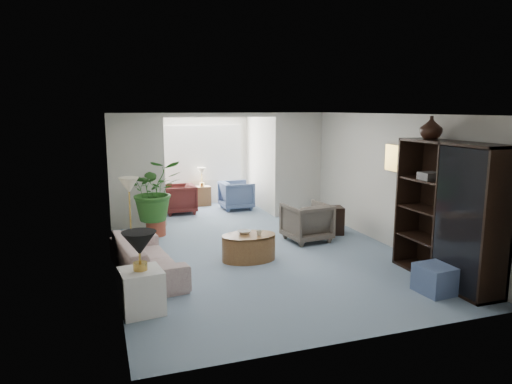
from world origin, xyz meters
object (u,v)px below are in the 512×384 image
object	(u,v)px
sunroom_chair_blue	(237,195)
framed_picture	(396,158)
plant_pot	(156,228)
coffee_cup	(259,233)
floor_lamp	(129,185)
wingback_chair	(307,222)
sunroom_table	(202,196)
cabinet_urn	(431,128)
sunroom_chair_maroon	(179,199)
sofa	(146,257)
coffee_bowl	(244,232)
entertainment_cabinet	(448,213)
side_table_dark	(331,220)
coffee_table	(249,247)
table_lamp	(139,243)
end_table	(141,291)
ottoman	(437,279)

from	to	relation	value
sunroom_chair_blue	framed_picture	bearing A→B (deg)	-158.27
plant_pot	coffee_cup	bearing A→B (deg)	-56.50
floor_lamp	plant_pot	world-z (taller)	floor_lamp
wingback_chair	plant_pot	world-z (taller)	wingback_chair
sunroom_table	cabinet_urn	bearing A→B (deg)	-69.69
floor_lamp	coffee_cup	size ratio (longest dim) A/B	3.61
floor_lamp	cabinet_urn	xyz separation A→B (m)	(4.42, -2.44, 1.05)
sunroom_chair_maroon	wingback_chair	bearing A→B (deg)	30.28
coffee_cup	sunroom_table	size ratio (longest dim) A/B	0.19
framed_picture	sofa	xyz separation A→B (m)	(-4.51, 0.00, -1.40)
coffee_bowl	entertainment_cabinet	distance (m)	3.30
cabinet_urn	side_table_dark	bearing A→B (deg)	98.48
coffee_table	sunroom_chair_maroon	size ratio (longest dim) A/B	1.19
floor_lamp	table_lamp	bearing A→B (deg)	-91.33
wingback_chair	side_table_dark	distance (m)	0.77
sunroom_table	sunroom_chair_maroon	bearing A→B (deg)	-135.00
framed_picture	side_table_dark	bearing A→B (deg)	114.68
coffee_cup	plant_pot	world-z (taller)	coffee_cup
coffee_bowl	sunroom_chair_blue	size ratio (longest dim) A/B	0.28
sunroom_chair_maroon	floor_lamp	bearing A→B (deg)	-25.31
end_table	sunroom_table	xyz separation A→B (m)	(2.19, 6.39, -0.02)
coffee_table	side_table_dark	size ratio (longest dim) A/B	1.65
side_table_dark	cabinet_urn	size ratio (longest dim) A/B	1.61
side_table_dark	sunroom_chair_blue	size ratio (longest dim) A/B	0.71
cabinet_urn	ottoman	world-z (taller)	cabinet_urn
entertainment_cabinet	coffee_bowl	bearing A→B (deg)	142.36
table_lamp	floor_lamp	xyz separation A→B (m)	(0.06, 2.63, 0.33)
coffee_cup	sunroom_table	distance (m)	4.92
framed_picture	sunroom_chair_maroon	bearing A→B (deg)	127.38
sofa	sunroom_table	world-z (taller)	sofa
table_lamp	coffee_cup	world-z (taller)	table_lamp
side_table_dark	plant_pot	bearing A→B (deg)	163.18
coffee_bowl	cabinet_urn	world-z (taller)	cabinet_urn
sofa	sunroom_chair_blue	size ratio (longest dim) A/B	2.53
ottoman	sunroom_chair_maroon	xyz separation A→B (m)	(-2.61, 6.32, 0.16)
end_table	side_table_dark	world-z (taller)	side_table_dark
sunroom_chair_blue	sofa	bearing A→B (deg)	146.69
sofa	end_table	xyz separation A→B (m)	(-0.20, -1.35, -0.01)
framed_picture	table_lamp	size ratio (longest dim) A/B	1.14
sunroom_table	plant_pot	bearing A→B (deg)	-120.18
side_table_dark	cabinet_urn	distance (m)	3.21
coffee_cup	sunroom_chair_maroon	distance (m)	4.22
entertainment_cabinet	plant_pot	size ratio (longest dim) A/B	5.31
table_lamp	coffee_table	world-z (taller)	table_lamp
coffee_cup	plant_pot	distance (m)	2.70
table_lamp	coffee_bowl	xyz separation A→B (m)	(1.91, 1.67, -0.44)
end_table	ottoman	size ratio (longest dim) A/B	1.13
table_lamp	ottoman	distance (m)	4.16
floor_lamp	cabinet_urn	world-z (taller)	cabinet_urn
sunroom_table	floor_lamp	bearing A→B (deg)	-119.47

